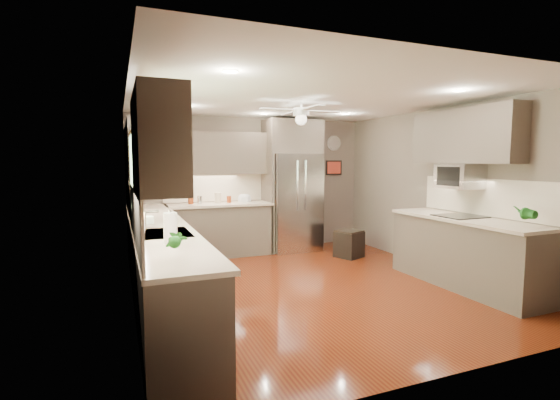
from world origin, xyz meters
TOP-DOWN VIEW (x-y plane):
  - floor at (0.00, 0.00)m, footprint 5.00×5.00m
  - ceiling at (0.00, 0.00)m, footprint 5.00×5.00m
  - wall_back at (0.00, 2.50)m, footprint 4.50×0.00m
  - wall_front at (0.00, -2.50)m, footprint 4.50×0.00m
  - wall_left at (-2.25, 0.00)m, footprint 0.00×5.00m
  - wall_right at (2.25, 0.00)m, footprint 0.00×5.00m
  - canister_a at (-1.21, 2.24)m, footprint 0.12×0.12m
  - canister_b at (-1.05, 2.24)m, footprint 0.10×0.10m
  - canister_c at (-0.73, 2.23)m, footprint 0.16×0.16m
  - canister_d at (-0.52, 2.24)m, footprint 0.09×0.09m
  - soap_bottle at (-2.06, -0.11)m, footprint 0.10×0.10m
  - potted_plant_left at (-1.96, -1.72)m, footprint 0.18×0.15m
  - potted_plant_right at (1.91, -1.63)m, footprint 0.19×0.16m
  - bowl at (-0.24, 2.22)m, footprint 0.31×0.31m
  - left_run at (-1.95, 0.15)m, footprint 0.65×4.70m
  - back_run at (-0.72, 2.20)m, footprint 1.85×0.65m
  - uppers at (-0.74, 0.71)m, footprint 4.50×4.70m
  - window at (-2.22, -0.50)m, footprint 0.05×1.12m
  - sink at (-1.93, -0.50)m, footprint 0.50×0.70m
  - refrigerator at (0.70, 2.16)m, footprint 1.06×0.75m
  - right_run at (1.93, -0.80)m, footprint 0.70×2.20m
  - microwave at (2.03, -0.55)m, footprint 0.43×0.55m
  - ceiling_fan at (-0.00, 0.30)m, footprint 1.18×1.18m
  - recessed_lights at (-0.04, 0.40)m, footprint 2.84×3.14m
  - wall_clock at (1.75, 2.48)m, footprint 0.30×0.03m
  - framed_print at (1.75, 2.48)m, footprint 0.36×0.03m
  - stool at (1.37, 1.23)m, footprint 0.52×0.52m
  - paper_towel at (-1.94, -1.09)m, footprint 0.12×0.12m

SIDE VIEW (x-z plane):
  - floor at x=0.00m, z-range 0.00..0.00m
  - stool at x=1.37m, z-range 0.00..0.48m
  - left_run at x=-1.95m, z-range -0.24..1.21m
  - back_run at x=-0.72m, z-range -0.24..1.21m
  - right_run at x=1.93m, z-range -0.24..1.21m
  - sink at x=-1.93m, z-range 0.75..1.07m
  - bowl at x=-0.24m, z-range 0.94..1.00m
  - canister_d at x=-0.52m, z-range 0.94..1.06m
  - canister_b at x=-1.05m, z-range 0.94..1.08m
  - canister_a at x=-1.21m, z-range 0.94..1.10m
  - canister_c at x=-0.73m, z-range 0.93..1.13m
  - soap_bottle at x=-2.06m, z-range 0.94..1.13m
  - paper_towel at x=-1.94m, z-range 0.93..1.23m
  - potted_plant_left at x=-1.96m, z-range 0.94..1.24m
  - potted_plant_right at x=1.91m, z-range 0.94..1.26m
  - refrigerator at x=0.70m, z-range -0.04..2.41m
  - wall_back at x=0.00m, z-range -1.00..3.50m
  - wall_front at x=0.00m, z-range -1.00..3.50m
  - wall_left at x=-2.25m, z-range -1.25..3.75m
  - wall_right at x=2.25m, z-range -1.25..3.75m
  - microwave at x=2.03m, z-range 1.31..1.65m
  - framed_print at x=1.75m, z-range 1.40..1.70m
  - window at x=-2.22m, z-range 1.09..2.01m
  - uppers at x=-0.74m, z-range 1.39..2.35m
  - wall_clock at x=1.75m, z-range 1.90..2.20m
  - ceiling_fan at x=0.00m, z-range 2.17..2.49m
  - recessed_lights at x=-0.04m, z-range 2.49..2.50m
  - ceiling at x=0.00m, z-range 2.50..2.50m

